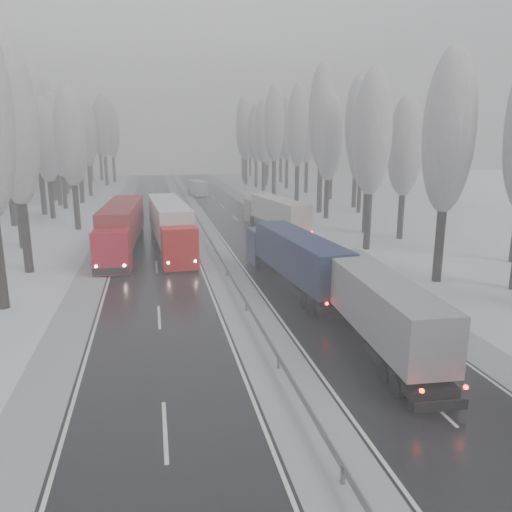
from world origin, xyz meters
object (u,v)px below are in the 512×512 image
object	(u,v)px
box_truck_distant	(197,188)
truck_red_white	(170,223)
truck_grey_tarp	(369,299)
truck_red_red	(121,226)
truck_blue_box	(293,255)
truck_cream_box	(275,212)

from	to	relation	value
box_truck_distant	truck_red_white	bearing A→B (deg)	-104.23
truck_grey_tarp	truck_red_red	size ratio (longest dim) A/B	0.84
truck_blue_box	truck_red_red	distance (m)	18.02
truck_red_red	truck_blue_box	bearing A→B (deg)	-43.10
truck_blue_box	truck_cream_box	bearing A→B (deg)	74.42
truck_cream_box	box_truck_distant	bearing A→B (deg)	90.08
truck_grey_tarp	truck_red_white	size ratio (longest dim) A/B	0.83
truck_red_white	truck_red_red	world-z (taller)	truck_red_white
truck_cream_box	truck_red_red	bearing A→B (deg)	-161.00
truck_cream_box	truck_red_white	distance (m)	14.56
truck_grey_tarp	truck_cream_box	distance (m)	31.65
truck_blue_box	box_truck_distant	distance (m)	59.57
truck_cream_box	truck_red_white	xyz separation A→B (m)	(-12.04, -8.18, 0.45)
box_truck_distant	truck_red_white	distance (m)	46.84
truck_cream_box	box_truck_distant	world-z (taller)	truck_cream_box
truck_grey_tarp	truck_red_white	distance (m)	25.11
truck_blue_box	truck_red_red	xyz separation A→B (m)	(-12.42, 13.06, 0.33)
truck_blue_box	truck_cream_box	size ratio (longest dim) A/B	1.04
truck_grey_tarp	truck_red_white	world-z (taller)	truck_red_white
truck_red_white	truck_red_red	bearing A→B (deg)	178.30
truck_blue_box	box_truck_distant	size ratio (longest dim) A/B	2.03
truck_grey_tarp	truck_cream_box	world-z (taller)	truck_grey_tarp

